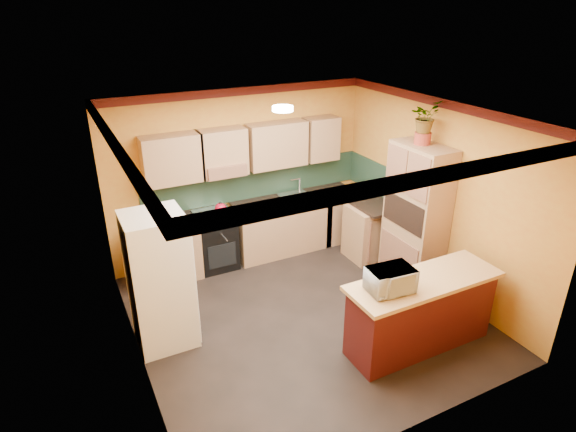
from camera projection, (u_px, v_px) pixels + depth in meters
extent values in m
plane|color=black|center=(303.00, 316.00, 6.45)|extent=(4.20, 4.20, 0.00)
cube|color=white|center=(307.00, 115.00, 5.34)|extent=(4.20, 4.20, 0.04)
cube|color=gold|center=(241.00, 174.00, 7.60)|extent=(4.20, 0.04, 2.70)
cube|color=gold|center=(421.00, 317.00, 4.19)|extent=(4.20, 0.04, 2.70)
cube|color=gold|center=(129.00, 264.00, 5.02)|extent=(0.04, 4.20, 2.70)
cube|color=gold|center=(436.00, 196.00, 6.76)|extent=(0.04, 4.20, 2.70)
cube|color=#213E2A|center=(256.00, 182.00, 7.76)|extent=(3.70, 0.02, 0.53)
cube|color=#213E2A|center=(374.00, 177.00, 7.96)|extent=(0.02, 1.40, 0.53)
cube|color=tan|center=(250.00, 148.00, 7.32)|extent=(3.10, 0.34, 0.70)
cylinder|color=white|center=(283.00, 109.00, 5.84)|extent=(0.26, 0.26, 0.06)
cube|color=tan|center=(252.00, 233.00, 7.74)|extent=(3.65, 0.60, 0.88)
cube|color=black|center=(251.00, 206.00, 7.55)|extent=(3.65, 0.62, 0.04)
cube|color=black|center=(215.00, 240.00, 7.48)|extent=(0.58, 0.58, 0.91)
cube|color=silver|center=(295.00, 196.00, 7.86)|extent=(0.48, 0.40, 0.03)
cube|color=tan|center=(373.00, 231.00, 7.79)|extent=(0.60, 0.80, 0.88)
cube|color=black|center=(375.00, 205.00, 7.60)|extent=(0.62, 0.80, 0.04)
cube|color=white|center=(160.00, 281.00, 5.66)|extent=(0.68, 0.66, 1.70)
cube|color=tan|center=(416.00, 217.00, 6.84)|extent=(0.48, 0.90, 2.10)
cylinder|color=#9D3626|center=(423.00, 138.00, 6.42)|extent=(0.22, 0.22, 0.16)
imported|color=tan|center=(425.00, 116.00, 6.30)|extent=(0.45, 0.42, 0.42)
cube|color=#491211|center=(420.00, 314.00, 5.74)|extent=(1.80, 0.55, 0.88)
cube|color=tan|center=(425.00, 281.00, 5.55)|extent=(1.90, 0.65, 0.05)
imported|color=white|center=(390.00, 280.00, 5.27)|extent=(0.53, 0.38, 0.28)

